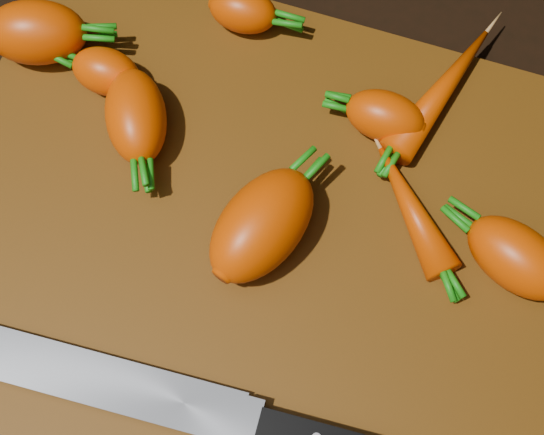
% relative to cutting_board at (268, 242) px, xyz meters
% --- Properties ---
extents(ground, '(2.00, 2.00, 0.01)m').
position_rel_cutting_board_xyz_m(ground, '(0.00, 0.00, -0.01)').
color(ground, black).
extents(cutting_board, '(0.50, 0.40, 0.01)m').
position_rel_cutting_board_xyz_m(cutting_board, '(0.00, 0.00, 0.00)').
color(cutting_board, '#633608').
rests_on(cutting_board, ground).
extents(carrot_0, '(0.09, 0.07, 0.05)m').
position_rel_cutting_board_xyz_m(carrot_0, '(-0.22, 0.09, 0.03)').
color(carrot_0, '#D64000').
rests_on(carrot_0, cutting_board).
extents(carrot_1, '(0.05, 0.04, 0.04)m').
position_rel_cutting_board_xyz_m(carrot_1, '(-0.16, 0.08, 0.02)').
color(carrot_1, '#D64000').
rests_on(carrot_1, cutting_board).
extents(carrot_2, '(0.08, 0.09, 0.04)m').
position_rel_cutting_board_xyz_m(carrot_2, '(-0.12, 0.05, 0.03)').
color(carrot_2, '#D64000').
rests_on(carrot_2, cutting_board).
extents(carrot_3, '(0.08, 0.11, 0.06)m').
position_rel_cutting_board_xyz_m(carrot_3, '(-0.00, -0.00, 0.03)').
color(carrot_3, '#D64000').
rests_on(carrot_3, cutting_board).
extents(carrot_4, '(0.06, 0.04, 0.04)m').
position_rel_cutting_board_xyz_m(carrot_4, '(0.05, 0.11, 0.02)').
color(carrot_4, '#D64000').
rests_on(carrot_4, cutting_board).
extents(carrot_5, '(0.06, 0.04, 0.04)m').
position_rel_cutting_board_xyz_m(carrot_5, '(-0.08, 0.17, 0.02)').
color(carrot_5, '#D64000').
rests_on(carrot_5, cutting_board).
extents(carrot_6, '(0.09, 0.07, 0.04)m').
position_rel_cutting_board_xyz_m(carrot_6, '(0.17, 0.03, 0.03)').
color(carrot_6, '#D64000').
rests_on(carrot_6, cutting_board).
extents(carrot_7, '(0.07, 0.13, 0.03)m').
position_rel_cutting_board_xyz_m(carrot_7, '(0.09, 0.15, 0.02)').
color(carrot_7, '#D64000').
rests_on(carrot_7, cutting_board).
extents(carrot_8, '(0.09, 0.10, 0.03)m').
position_rel_cutting_board_xyz_m(carrot_8, '(0.09, 0.05, 0.02)').
color(carrot_8, '#D64000').
rests_on(carrot_8, cutting_board).
extents(knife, '(0.31, 0.05, 0.02)m').
position_rel_cutting_board_xyz_m(knife, '(-0.05, -0.13, 0.01)').
color(knife, gray).
rests_on(knife, cutting_board).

